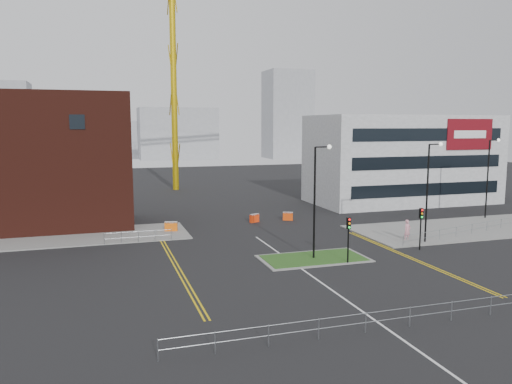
# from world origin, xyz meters

# --- Properties ---
(ground) EXTENTS (200.00, 200.00, 0.00)m
(ground) POSITION_xyz_m (0.00, 0.00, 0.00)
(ground) COLOR black
(ground) RESTS_ON ground
(pavement_left) EXTENTS (28.00, 8.00, 0.12)m
(pavement_left) POSITION_xyz_m (-20.00, 22.00, 0.06)
(pavement_left) COLOR slate
(pavement_left) RESTS_ON ground
(pavement_right) EXTENTS (24.00, 10.00, 0.12)m
(pavement_right) POSITION_xyz_m (22.00, 14.00, 0.06)
(pavement_right) COLOR slate
(pavement_right) RESTS_ON ground
(island_kerb) EXTENTS (8.60, 4.60, 0.08)m
(island_kerb) POSITION_xyz_m (2.00, 8.00, 0.04)
(island_kerb) COLOR slate
(island_kerb) RESTS_ON ground
(grass_island) EXTENTS (8.00, 4.00, 0.12)m
(grass_island) POSITION_xyz_m (2.00, 8.00, 0.06)
(grass_island) COLOR #1E4717
(grass_island) RESTS_ON ground
(brick_building) EXTENTS (24.20, 10.07, 14.24)m
(brick_building) POSITION_xyz_m (-22.97, 28.00, 6.85)
(brick_building) COLOR #451911
(brick_building) RESTS_ON ground
(office_block) EXTENTS (25.00, 12.20, 12.00)m
(office_block) POSITION_xyz_m (26.01, 31.97, 6.00)
(office_block) COLOR #A1A4A6
(office_block) RESTS_ON ground
(tower_crane) EXTENTS (52.62, 8.39, 41.63)m
(tower_crane) POSITION_xyz_m (3.48, 55.77, 28.56)
(tower_crane) COLOR #C6A00B
(tower_crane) RESTS_ON ground
(streetlamp_island) EXTENTS (1.46, 0.36, 9.18)m
(streetlamp_island) POSITION_xyz_m (2.22, 8.00, 5.41)
(streetlamp_island) COLOR black
(streetlamp_island) RESTS_ON ground
(streetlamp_right_near) EXTENTS (1.46, 0.36, 9.18)m
(streetlamp_right_near) POSITION_xyz_m (14.22, 10.00, 5.41)
(streetlamp_right_near) COLOR black
(streetlamp_right_near) RESTS_ON ground
(streetlamp_right_far) EXTENTS (1.46, 0.36, 9.18)m
(streetlamp_right_far) POSITION_xyz_m (28.22, 18.00, 5.41)
(streetlamp_right_far) COLOR black
(streetlamp_right_far) RESTS_ON ground
(traffic_light_island) EXTENTS (0.28, 0.33, 3.65)m
(traffic_light_island) POSITION_xyz_m (4.00, 5.98, 2.57)
(traffic_light_island) COLOR black
(traffic_light_island) RESTS_ON ground
(traffic_light_right) EXTENTS (0.28, 0.33, 3.65)m
(traffic_light_right) POSITION_xyz_m (12.00, 7.98, 2.57)
(traffic_light_right) COLOR black
(traffic_light_right) RESTS_ON ground
(railing_front) EXTENTS (24.05, 0.05, 1.10)m
(railing_front) POSITION_xyz_m (0.00, -6.00, 0.78)
(railing_front) COLOR gray
(railing_front) RESTS_ON ground
(railing_left) EXTENTS (6.05, 0.05, 1.10)m
(railing_left) POSITION_xyz_m (-11.00, 18.00, 0.74)
(railing_left) COLOR gray
(railing_left) RESTS_ON ground
(railing_right) EXTENTS (19.05, 5.05, 1.10)m
(railing_right) POSITION_xyz_m (20.50, 11.50, 0.78)
(railing_right) COLOR gray
(railing_right) RESTS_ON ground
(centre_line) EXTENTS (0.15, 30.00, 0.01)m
(centre_line) POSITION_xyz_m (0.00, 2.00, 0.01)
(centre_line) COLOR silver
(centre_line) RESTS_ON ground
(yellow_left_a) EXTENTS (0.12, 24.00, 0.01)m
(yellow_left_a) POSITION_xyz_m (-9.00, 10.00, 0.01)
(yellow_left_a) COLOR gold
(yellow_left_a) RESTS_ON ground
(yellow_left_b) EXTENTS (0.12, 24.00, 0.01)m
(yellow_left_b) POSITION_xyz_m (-8.70, 10.00, 0.01)
(yellow_left_b) COLOR gold
(yellow_left_b) RESTS_ON ground
(yellow_right_a) EXTENTS (0.12, 20.00, 0.01)m
(yellow_right_a) POSITION_xyz_m (9.50, 6.00, 0.01)
(yellow_right_a) COLOR gold
(yellow_right_a) RESTS_ON ground
(yellow_right_b) EXTENTS (0.12, 20.00, 0.01)m
(yellow_right_b) POSITION_xyz_m (9.80, 6.00, 0.01)
(yellow_right_b) COLOR gold
(yellow_right_b) RESTS_ON ground
(skyline_b) EXTENTS (24.00, 12.00, 16.00)m
(skyline_b) POSITION_xyz_m (10.00, 130.00, 8.00)
(skyline_b) COLOR gray
(skyline_b) RESTS_ON ground
(skyline_c) EXTENTS (14.00, 12.00, 28.00)m
(skyline_c) POSITION_xyz_m (45.00, 125.00, 14.00)
(skyline_c) COLOR gray
(skyline_c) RESTS_ON ground
(skyline_d) EXTENTS (30.00, 12.00, 12.00)m
(skyline_d) POSITION_xyz_m (-8.00, 140.00, 6.00)
(skyline_d) COLOR gray
(skyline_d) RESTS_ON ground
(pedestrian) EXTENTS (0.81, 0.62, 2.00)m
(pedestrian) POSITION_xyz_m (12.91, 11.19, 1.00)
(pedestrian) COLOR pink
(pedestrian) RESTS_ON ground
(barrier_left) EXTENTS (1.33, 0.75, 1.06)m
(barrier_left) POSITION_xyz_m (-7.50, 21.75, 0.58)
(barrier_left) COLOR orange
(barrier_left) RESTS_ON ground
(barrier_mid) EXTENTS (1.16, 0.80, 0.93)m
(barrier_mid) POSITION_xyz_m (2.02, 24.00, 0.51)
(barrier_mid) COLOR #FF390E
(barrier_mid) RESTS_ON ground
(barrier_right) EXTENTS (1.17, 0.80, 0.94)m
(barrier_right) POSITION_xyz_m (6.00, 24.00, 0.51)
(barrier_right) COLOR #E7450C
(barrier_right) RESTS_ON ground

